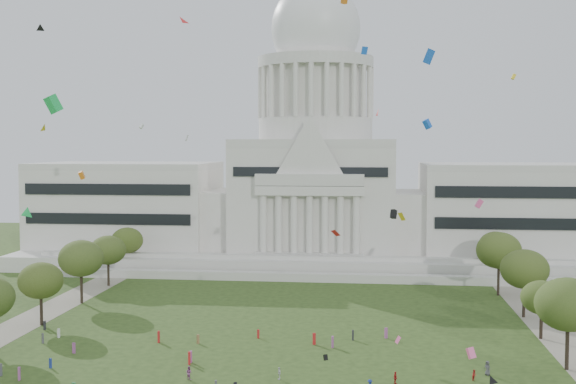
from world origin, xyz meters
TOP-DOWN VIEW (x-y plane):
  - capitol at (0.00, 113.59)m, footprint 160.00×64.50m
  - path_left at (-48.00, 30.00)m, footprint 8.00×160.00m
  - path_right at (48.00, 30.00)m, footprint 8.00×160.00m
  - row_tree_r_2 at (44.17, 17.44)m, footprint 9.55×9.55m
  - row_tree_l_3 at (-44.09, 33.92)m, footprint 8.12×8.12m
  - row_tree_r_3 at (44.40, 34.48)m, footprint 7.01×7.01m
  - row_tree_l_4 at (-44.08, 52.42)m, footprint 9.29×9.29m
  - row_tree_r_4 at (44.76, 50.04)m, footprint 9.19×9.19m
  - row_tree_l_5 at (-45.22, 71.01)m, footprint 8.33×8.33m
  - row_tree_r_5 at (43.49, 70.19)m, footprint 9.82×9.82m
  - row_tree_l_6 at (-46.87, 89.14)m, footprint 8.19×8.19m
  - row_tree_r_6 at (45.96, 88.13)m, footprint 8.42×8.42m
  - person_0 at (32.23, 13.54)m, footprint 1.19×1.17m
  - person_2 at (30.05, 10.97)m, footprint 0.83×0.87m
  - person_4 at (2.92, 8.36)m, footprint 0.78×1.12m
  - person_8 at (-9.66, 6.93)m, footprint 1.07×0.94m
  - person_10 at (19.03, 8.16)m, footprint 0.84×1.15m
  - distant_crowd at (-13.07, 14.77)m, footprint 60.73×36.91m
  - kite_swarm at (2.95, 8.58)m, footprint 78.87×96.50m

SIDE VIEW (x-z plane):
  - path_left at x=-48.00m, z-range 0.00..0.04m
  - path_right at x=48.00m, z-range 0.00..0.04m
  - person_2 at x=30.05m, z-range 0.00..1.54m
  - person_4 at x=2.92m, z-range 0.00..1.73m
  - person_10 at x=19.03m, z-range 0.00..1.76m
  - distant_crowd at x=-13.07m, z-range -0.09..1.86m
  - person_8 at x=-9.66m, z-range 0.00..1.87m
  - person_0 at x=32.23m, z-range 0.00..2.07m
  - row_tree_r_3 at x=44.40m, z-range 2.09..12.07m
  - row_tree_l_3 at x=-44.09m, z-range 2.43..13.98m
  - row_tree_l_6 at x=-46.87m, z-range 2.45..14.09m
  - row_tree_l_5 at x=-45.22m, z-range 2.49..14.34m
  - row_tree_r_6 at x=45.96m, z-range 2.52..14.49m
  - row_tree_r_4 at x=44.76m, z-range 2.76..15.82m
  - row_tree_l_4 at x=-44.08m, z-range 2.79..16.00m
  - row_tree_r_2 at x=44.17m, z-range 2.87..16.45m
  - row_tree_r_5 at x=43.49m, z-range 2.95..16.91m
  - capitol at x=0.00m, z-range -23.35..67.95m
  - kite_swarm at x=2.95m, z-range -1.74..58.51m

